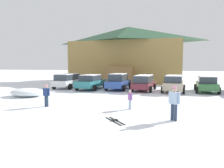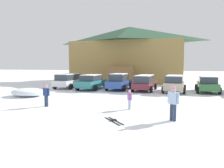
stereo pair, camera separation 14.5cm
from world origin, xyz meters
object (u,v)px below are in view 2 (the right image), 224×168
object	(u,v)px
parked_maroon_van	(145,82)
parked_beige_suv	(174,83)
parked_white_suv	(68,80)
skier_child_in_purple_jacket	(130,99)
skier_teen_in_navy_coat	(46,94)
parked_green_coupe	(207,84)
parked_blue_hatchback	(119,82)
pair_of_skis	(114,121)
parked_teal_hatchback	(92,82)
plowed_snow_pile	(28,92)
ski_lodge	(129,54)
skier_adult_in_blue_parka	(173,101)

from	to	relation	value
parked_maroon_van	parked_beige_suv	world-z (taller)	parked_beige_suv
parked_white_suv	parked_maroon_van	xyz separation A→B (m)	(8.61, -0.10, -0.01)
parked_white_suv	skier_child_in_purple_jacket	distance (m)	13.09
parked_beige_suv	skier_teen_in_navy_coat	distance (m)	12.59
parked_maroon_van	parked_green_coupe	bearing A→B (deg)	1.82
parked_white_suv	parked_green_coupe	distance (m)	14.62
parked_blue_hatchback	pair_of_skis	size ratio (longest dim) A/B	3.15
parked_blue_hatchback	parked_teal_hatchback	bearing A→B (deg)	-171.00
pair_of_skis	plowed_snow_pile	xyz separation A→B (m)	(-9.07, 5.98, 0.32)
parked_maroon_van	parked_green_coupe	size ratio (longest dim) A/B	1.06
skier_teen_in_navy_coat	skier_child_in_purple_jacket	bearing A→B (deg)	5.32
parked_white_suv	plowed_snow_pile	distance (m)	6.63
parked_maroon_van	plowed_snow_pile	world-z (taller)	parked_maroon_van
ski_lodge	skier_adult_in_blue_parka	bearing A→B (deg)	-74.29
parked_teal_hatchback	skier_teen_in_navy_coat	size ratio (longest dim) A/B	3.36
parked_teal_hatchback	skier_child_in_purple_jacket	bearing A→B (deg)	-57.58
parked_beige_suv	parked_teal_hatchback	bearing A→B (deg)	179.79
parked_maroon_van	skier_child_in_purple_jacket	world-z (taller)	parked_maroon_van
skier_child_in_purple_jacket	skier_adult_in_blue_parka	xyz separation A→B (m)	(2.51, -2.09, 0.28)
parked_maroon_van	pair_of_skis	bearing A→B (deg)	-90.02
parked_beige_suv	parked_green_coupe	size ratio (longest dim) A/B	0.97
skier_child_in_purple_jacket	skier_teen_in_navy_coat	xyz separation A→B (m)	(-5.35, -0.50, 0.14)
parked_green_coupe	ski_lodge	bearing A→B (deg)	130.90
ski_lodge	skier_teen_in_navy_coat	xyz separation A→B (m)	(-1.34, -21.58, -3.49)
parked_maroon_van	parked_green_coupe	xyz separation A→B (m)	(6.01, 0.19, -0.07)
skier_adult_in_blue_parka	plowed_snow_pile	size ratio (longest dim) A/B	0.56
parked_beige_suv	parked_green_coupe	world-z (taller)	parked_beige_suv
parked_green_coupe	pair_of_skis	size ratio (longest dim) A/B	3.08
skier_child_in_purple_jacket	skier_teen_in_navy_coat	world-z (taller)	skier_teen_in_navy_coat
pair_of_skis	parked_maroon_van	bearing A→B (deg)	89.98
pair_of_skis	parked_white_suv	bearing A→B (deg)	124.39
parked_teal_hatchback	parked_maroon_van	size ratio (longest dim) A/B	1.02
parked_white_suv	skier_teen_in_navy_coat	xyz separation A→B (m)	(3.48, -10.17, -0.09)
parked_blue_hatchback	ski_lodge	bearing A→B (deg)	95.49
parked_teal_hatchback	parked_blue_hatchback	distance (m)	2.96
ski_lodge	parked_teal_hatchback	bearing A→B (deg)	-98.71
pair_of_skis	skier_adult_in_blue_parka	bearing A→B (deg)	16.59
parked_maroon_van	pair_of_skis	size ratio (longest dim) A/B	3.25
parked_teal_hatchback	skier_adult_in_blue_parka	world-z (taller)	skier_adult_in_blue_parka
parked_maroon_van	skier_child_in_purple_jacket	bearing A→B (deg)	-88.67
parked_teal_hatchback	parked_beige_suv	distance (m)	8.56
parked_maroon_van	skier_adult_in_blue_parka	world-z (taller)	skier_adult_in_blue_parka
parked_maroon_van	skier_teen_in_navy_coat	world-z (taller)	parked_maroon_van
parked_beige_suv	parked_green_coupe	bearing A→B (deg)	11.14
parked_blue_hatchback	plowed_snow_pile	bearing A→B (deg)	-134.16
plowed_snow_pile	skier_child_in_purple_jacket	bearing A→B (deg)	-18.33
skier_child_in_purple_jacket	parked_teal_hatchback	bearing A→B (deg)	122.42
skier_teen_in_navy_coat	ski_lodge	bearing A→B (deg)	86.46
parked_teal_hatchback	pair_of_skis	distance (m)	13.35
pair_of_skis	plowed_snow_pile	bearing A→B (deg)	146.60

